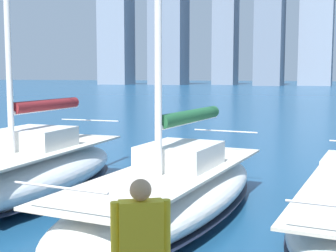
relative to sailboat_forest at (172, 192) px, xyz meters
name	(u,v)px	position (x,y,z in m)	size (l,w,h in m)	color
sailboat_forest	(172,192)	(0.00, 0.00, 0.00)	(3.10, 9.01, 10.15)	white
sailboat_maroon	(28,172)	(4.43, -0.32, 0.07)	(3.42, 8.24, 9.41)	silver
person_yellow_shirt	(141,243)	(-1.94, 5.65, 0.96)	(0.55, 0.41, 1.72)	gray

